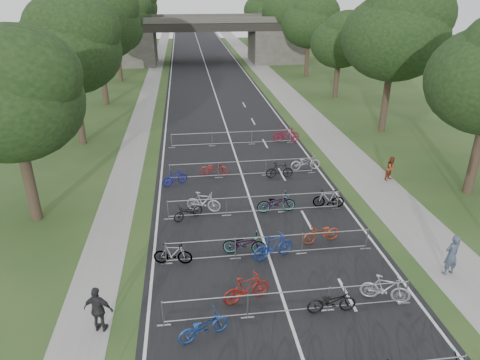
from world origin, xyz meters
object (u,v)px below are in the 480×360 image
Objects in this scene: pedestrian_b at (391,169)px; pedestrian_c at (99,310)px; pedestrian_a at (451,255)px; overpass_bridge at (204,39)px.

pedestrian_c is at bearing -177.17° from pedestrian_b.
pedestrian_a is 1.22× the size of pedestrian_b.
pedestrian_a is (7.34, -56.24, -2.59)m from overpass_bridge.
overpass_bridge is 58.18m from pedestrian_c.
pedestrian_a is 14.21m from pedestrian_c.
pedestrian_a is 1.04× the size of pedestrian_c.
pedestrian_c is at bearing -96.72° from overpass_bridge.
pedestrian_b is at bearing -78.86° from overpass_bridge.
pedestrian_b is (1.86, 9.53, -0.17)m from pedestrian_a.
overpass_bridge is at bearing -93.35° from pedestrian_a.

